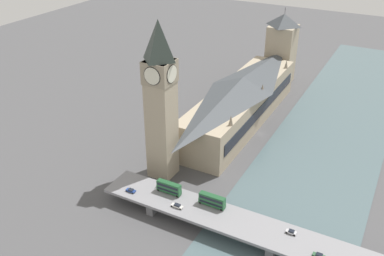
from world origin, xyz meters
The scene contains 12 objects.
ground_plane centered at (0.00, 0.00, 0.00)m, with size 600.00×600.00×0.00m, color #4C4C4F.
river_water centered at (-33.52, 0.00, 0.15)m, with size 55.04×360.00×0.30m, color #4C6066.
parliament_hall centered at (15.41, -8.00, 13.27)m, with size 25.29×109.60×26.74m.
clock_tower centered at (26.87, 56.14, 37.98)m, with size 11.86×11.86×71.19m.
victoria_tower centered at (15.47, -75.33, 23.16)m, with size 17.05×17.05×50.31m.
road_bridge centered at (-33.52, 77.45, 5.02)m, with size 142.08×15.94×6.18m.
double_decker_bus_lead centered at (-6.29, 73.71, 8.94)m, with size 10.79×2.53×5.02m.
double_decker_bus_rear centered at (12.71, 74.52, 8.95)m, with size 10.61×2.48×5.04m.
car_northbound_lead centered at (5.23, 80.91, 6.89)m, with size 4.79×1.75×1.40m.
car_northbound_mid centered at (-38.00, 74.27, 6.89)m, with size 3.82×1.75×1.40m.
car_northbound_tail centered at (-49.50, 81.08, 6.89)m, with size 4.10×1.76×1.42m.
car_southbound_lead centered at (26.86, 81.26, 6.81)m, with size 4.07×1.79×1.24m.
Camera 1 is at (-61.65, 193.38, 112.62)m, focal length 40.00 mm.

